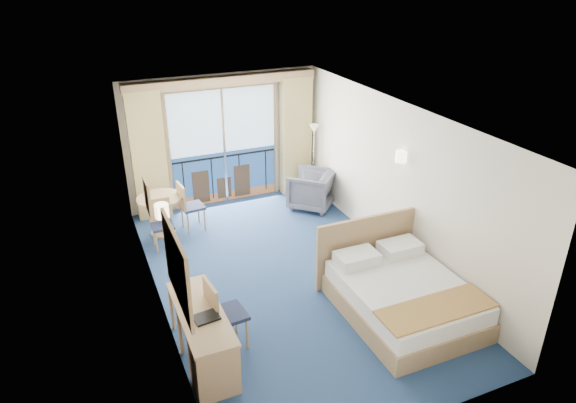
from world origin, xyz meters
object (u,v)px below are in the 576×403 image
object	(u,v)px
desk	(211,354)
desk_chair	(221,311)
round_table	(160,206)
table_chair_a	(188,204)
table_chair_b	(161,220)
floor_lamp	(314,142)
armchair	(311,189)
bed	(401,294)
nightstand	(381,242)

from	to	relation	value
desk	desk_chair	size ratio (longest dim) A/B	1.51
desk_chair	round_table	distance (m)	3.51
table_chair_a	table_chair_b	distance (m)	0.70
floor_lamp	table_chair_a	distance (m)	2.99
round_table	desk	bearing A→B (deg)	-92.39
desk_chair	table_chair_a	bearing A→B (deg)	-11.89
armchair	bed	bearing A→B (deg)	38.83
desk	desk_chair	bearing A→B (deg)	61.30
table_chair_b	round_table	bearing A→B (deg)	81.49
table_chair_b	desk	bearing A→B (deg)	-90.53
bed	nightstand	world-z (taller)	bed
bed	round_table	size ratio (longest dim) A/B	2.54
desk	round_table	world-z (taller)	round_table
bed	desk_chair	distance (m)	2.63
nightstand	round_table	distance (m)	4.06
desk	table_chair_a	xyz separation A→B (m)	(0.67, 3.98, 0.13)
floor_lamp	desk	size ratio (longest dim) A/B	1.01
nightstand	table_chair_a	distance (m)	3.63
bed	table_chair_a	xyz separation A→B (m)	(-2.22, 3.75, 0.23)
bed	table_chair_b	xyz separation A→B (m)	(-2.79, 3.35, 0.19)
round_table	table_chair_a	size ratio (longest dim) A/B	0.87
nightstand	desk	size ratio (longest dim) A/B	0.33
table_chair_a	round_table	bearing A→B (deg)	77.96
desk_chair	table_chair_b	world-z (taller)	desk_chair
floor_lamp	desk_chair	distance (m)	5.15
bed	round_table	bearing A→B (deg)	125.54
table_chair_a	table_chair_b	xyz separation A→B (m)	(-0.58, -0.40, -0.04)
floor_lamp	table_chair_a	bearing A→B (deg)	-170.02
floor_lamp	round_table	world-z (taller)	floor_lamp
desk	table_chair_b	size ratio (longest dim) A/B	1.78
bed	table_chair_b	distance (m)	4.37
desk_chair	round_table	world-z (taller)	desk_chair
floor_lamp	round_table	distance (m)	3.46
desk_chair	desk	bearing A→B (deg)	145.71
round_table	table_chair_b	size ratio (longest dim) A/B	0.94
floor_lamp	desk_chair	xyz separation A→B (m)	(-3.25, -3.96, -0.62)
bed	desk	size ratio (longest dim) A/B	1.34
nightstand	armchair	bearing A→B (deg)	96.74
bed	floor_lamp	world-z (taller)	floor_lamp
nightstand	round_table	size ratio (longest dim) A/B	0.63
nightstand	table_chair_b	bearing A→B (deg)	151.47
desk	nightstand	bearing A→B (deg)	26.20
floor_lamp	round_table	bearing A→B (deg)	-172.38
desk	table_chair_b	world-z (taller)	table_chair_b
armchair	table_chair_a	bearing A→B (deg)	-46.39
bed	floor_lamp	bearing A→B (deg)	81.35
nightstand	table_chair_a	xyz separation A→B (m)	(-2.83, 2.25, 0.28)
round_table	table_chair_b	world-z (taller)	table_chair_b
armchair	floor_lamp	xyz separation A→B (m)	(0.30, 0.53, 0.82)
armchair	round_table	size ratio (longest dim) A/B	1.04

